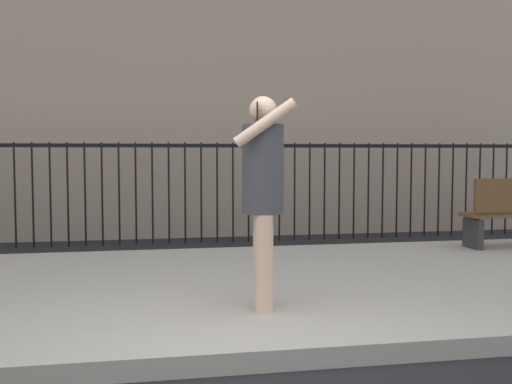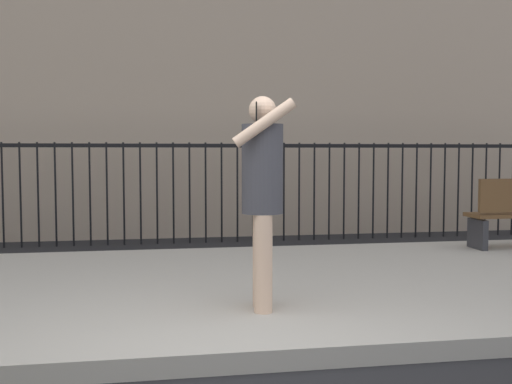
% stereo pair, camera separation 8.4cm
% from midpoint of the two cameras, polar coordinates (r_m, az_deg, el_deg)
% --- Properties ---
extents(ground_plane, '(60.00, 60.00, 0.00)m').
position_cam_midpoint_polar(ground_plane, '(4.21, -2.33, -16.52)').
color(ground_plane, black).
extents(sidewalk, '(28.00, 4.40, 0.15)m').
position_cam_midpoint_polar(sidewalk, '(6.29, -5.39, -8.97)').
color(sidewalk, '#B2ADA3').
rests_on(sidewalk, ground).
extents(iron_fence, '(12.03, 0.04, 1.60)m').
position_cam_midpoint_polar(iron_fence, '(9.83, -7.54, 1.17)').
color(iron_fence, black).
rests_on(iron_fence, ground).
extents(pedestrian_on_phone, '(0.51, 0.68, 1.76)m').
position_cam_midpoint_polar(pedestrian_on_phone, '(5.10, 0.15, 0.56)').
color(pedestrian_on_phone, beige).
rests_on(pedestrian_on_phone, sidewalk).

